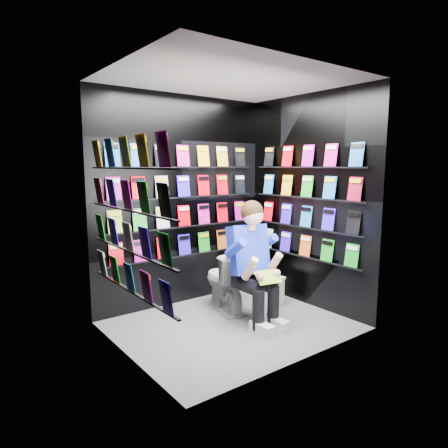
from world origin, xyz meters
TOP-DOWN VIEW (x-y plane):
  - floor at (0.00, 0.00)m, footprint 2.40×2.40m
  - ceiling at (0.00, 0.00)m, footprint 2.40×2.40m
  - wall_back at (0.00, 1.00)m, footprint 2.40×0.04m
  - wall_front at (0.00, -1.00)m, footprint 2.40×0.04m
  - wall_left at (-1.20, 0.00)m, footprint 0.04×2.00m
  - wall_right at (1.20, 0.00)m, footprint 0.04×2.00m
  - comics_back at (0.00, 0.97)m, footprint 2.10×0.06m
  - comics_left at (-1.17, 0.00)m, footprint 0.06×1.70m
  - comics_right at (1.17, 0.00)m, footprint 0.06×1.70m
  - toilet at (0.24, 0.41)m, footprint 0.57×0.82m
  - longbox at (0.82, 0.33)m, footprint 0.32×0.46m
  - longbox_lid at (0.82, 0.33)m, footprint 0.34×0.48m
  - reader at (0.24, 0.03)m, footprint 0.72×0.92m
  - held_comic at (0.24, -0.32)m, footprint 0.30×0.21m

SIDE VIEW (x-z plane):
  - floor at x=0.00m, z-range 0.00..0.00m
  - longbox at x=0.82m, z-range 0.00..0.31m
  - longbox_lid at x=0.82m, z-range 0.31..0.34m
  - toilet at x=0.24m, z-range 0.00..0.73m
  - held_comic at x=0.24m, z-range 0.52..0.64m
  - reader at x=0.24m, z-range 0.04..1.55m
  - wall_back at x=0.00m, z-range 0.00..2.60m
  - wall_front at x=0.00m, z-range 0.00..2.60m
  - wall_left at x=-1.20m, z-range 0.00..2.60m
  - wall_right at x=1.20m, z-range 0.00..2.60m
  - comics_back at x=0.00m, z-range 0.62..1.99m
  - comics_left at x=-1.17m, z-range 0.62..1.99m
  - comics_right at x=1.17m, z-range 0.62..1.99m
  - ceiling at x=0.00m, z-range 2.60..2.60m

